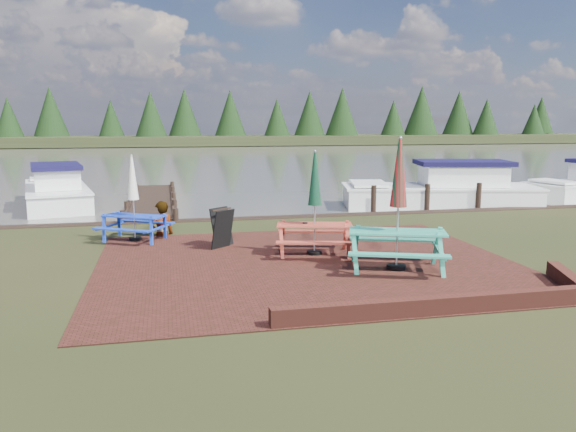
% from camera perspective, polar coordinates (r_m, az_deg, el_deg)
% --- Properties ---
extents(ground, '(120.00, 120.00, 0.00)m').
position_cam_1_polar(ground, '(11.38, 3.22, -6.12)').
color(ground, black).
rests_on(ground, ground).
extents(paving, '(9.00, 7.50, 0.02)m').
position_cam_1_polar(paving, '(12.31, 1.97, -4.84)').
color(paving, '#351811').
rests_on(paving, ground).
extents(brick_wall, '(6.21, 1.79, 0.30)m').
position_cam_1_polar(brick_wall, '(10.04, 19.06, -7.92)').
color(brick_wall, '#4C1E16').
rests_on(brick_wall, ground).
extents(water, '(120.00, 60.00, 0.02)m').
position_cam_1_polar(water, '(47.74, -8.77, 5.83)').
color(water, '#424039').
rests_on(water, ground).
extents(far_treeline, '(120.00, 10.00, 8.10)m').
position_cam_1_polar(far_treeline, '(76.61, -10.24, 9.64)').
color(far_treeline, black).
rests_on(far_treeline, ground).
extents(picnic_table_teal, '(2.46, 2.33, 2.75)m').
position_cam_1_polar(picnic_table_teal, '(11.84, 11.07, -0.88)').
color(picnic_table_teal, teal).
rests_on(picnic_table_teal, ground).
extents(picnic_table_red, '(2.04, 1.90, 2.41)m').
position_cam_1_polar(picnic_table_red, '(12.98, 2.72, -0.33)').
color(picnic_table_red, '#B6402E').
rests_on(picnic_table_red, ground).
extents(picnic_table_blue, '(2.09, 2.02, 2.22)m').
position_cam_1_polar(picnic_table_blue, '(15.06, -15.38, 0.46)').
color(picnic_table_blue, '#183ABA').
rests_on(picnic_table_blue, ground).
extents(chalkboard, '(0.62, 0.89, 0.97)m').
position_cam_1_polar(chalkboard, '(13.85, -6.71, -1.19)').
color(chalkboard, black).
rests_on(chalkboard, ground).
extents(jetty, '(1.76, 9.08, 1.00)m').
position_cam_1_polar(jetty, '(22.04, -13.62, 1.62)').
color(jetty, black).
rests_on(jetty, ground).
extents(boat_jetty, '(3.50, 6.68, 1.84)m').
position_cam_1_polar(boat_jetty, '(23.51, -22.44, 2.23)').
color(boat_jetty, white).
rests_on(boat_jetty, ground).
extents(boat_near, '(7.65, 4.07, 1.97)m').
position_cam_1_polar(boat_near, '(22.25, 15.52, 2.33)').
color(boat_near, white).
rests_on(boat_near, ground).
extents(person, '(0.78, 0.63, 1.86)m').
position_cam_1_polar(person, '(15.56, -12.83, 1.43)').
color(person, gray).
rests_on(person, ground).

